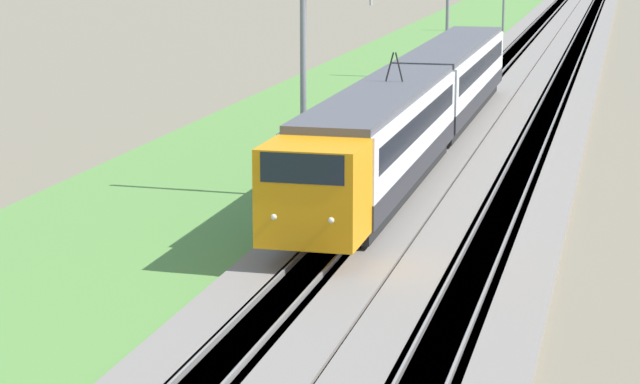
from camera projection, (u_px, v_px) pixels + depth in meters
name	position (u px, v px, depth m)	size (l,w,h in m)	color
ballast_main	(418.00, 157.00, 52.15)	(240.00, 4.40, 0.30)	gray
ballast_adjacent	(526.00, 162.00, 51.10)	(240.00, 4.40, 0.30)	gray
track_main	(418.00, 157.00, 52.15)	(240.00, 1.57, 0.45)	#4C4238
track_adjacent	(526.00, 161.00, 51.10)	(240.00, 1.57, 0.45)	#4C4238
grass_verge	(255.00, 152.00, 53.84)	(240.00, 10.38, 0.12)	#5B8E42
passenger_train	(422.00, 101.00, 52.40)	(39.19, 2.94, 5.09)	orange
catenary_mast_mid	(305.00, 83.00, 43.70)	(0.22, 2.56, 8.23)	slate
catenary_mast_far	(449.00, 13.00, 77.45)	(0.22, 2.56, 8.22)	slate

